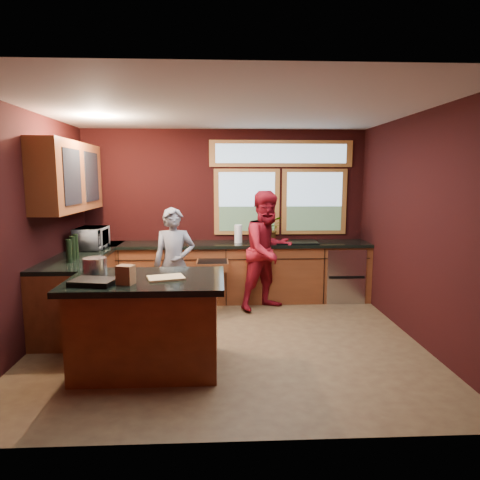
{
  "coord_description": "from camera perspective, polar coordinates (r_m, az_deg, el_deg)",
  "views": [
    {
      "loc": [
        -0.09,
        -4.92,
        1.94
      ],
      "look_at": [
        0.16,
        0.4,
        1.16
      ],
      "focal_mm": 32.0,
      "sensor_mm": 36.0,
      "label": 1
    }
  ],
  "objects": [
    {
      "name": "floor",
      "position": [
        5.29,
        -1.62,
        -13.21
      ],
      "size": [
        4.5,
        4.5,
        0.0
      ],
      "primitive_type": "plane",
      "color": "brown",
      "rests_on": "ground"
    },
    {
      "name": "room_shell",
      "position": [
        5.27,
        -8.31,
        6.69
      ],
      "size": [
        4.52,
        4.02,
        2.71
      ],
      "color": "black",
      "rests_on": "ground"
    },
    {
      "name": "back_counter",
      "position": [
        6.79,
        -0.23,
        -4.24
      ],
      "size": [
        4.5,
        0.64,
        0.93
      ],
      "color": "#552814",
      "rests_on": "floor"
    },
    {
      "name": "left_counter",
      "position": [
        6.24,
        -20.1,
        -5.86
      ],
      "size": [
        0.64,
        2.3,
        0.93
      ],
      "color": "#552814",
      "rests_on": "floor"
    },
    {
      "name": "island",
      "position": [
        4.54,
        -12.17,
        -10.69
      ],
      "size": [
        1.55,
        1.05,
        0.95
      ],
      "color": "#552814",
      "rests_on": "floor"
    },
    {
      "name": "person_grey",
      "position": [
        5.91,
        -8.75,
        -3.19
      ],
      "size": [
        0.59,
        0.42,
        1.54
      ],
      "primitive_type": "imported",
      "rotation": [
        0.0,
        0.0,
        0.09
      ],
      "color": "slate",
      "rests_on": "floor"
    },
    {
      "name": "person_red",
      "position": [
        6.3,
        3.73,
        -1.42
      ],
      "size": [
        1.08,
        1.02,
        1.75
      ],
      "primitive_type": "imported",
      "rotation": [
        0.0,
        0.0,
        0.56
      ],
      "color": "maroon",
      "rests_on": "floor"
    },
    {
      "name": "microwave",
      "position": [
        6.45,
        -19.18,
        0.24
      ],
      "size": [
        0.38,
        0.56,
        0.31
      ],
      "primitive_type": "imported",
      "rotation": [
        0.0,
        0.0,
        1.56
      ],
      "color": "#999999",
      "rests_on": "left_counter"
    },
    {
      "name": "potted_plant",
      "position": [
        6.76,
        4.03,
        1.46
      ],
      "size": [
        0.37,
        0.32,
        0.41
      ],
      "primitive_type": "imported",
      "color": "#999999",
      "rests_on": "back_counter"
    },
    {
      "name": "paper_towel",
      "position": [
        6.68,
        -0.23,
        0.84
      ],
      "size": [
        0.12,
        0.12,
        0.28
      ],
      "primitive_type": "cylinder",
      "color": "white",
      "rests_on": "back_counter"
    },
    {
      "name": "cutting_board",
      "position": [
        4.33,
        -9.85,
        -4.98
      ],
      "size": [
        0.41,
        0.34,
        0.02
      ],
      "primitive_type": "cube",
      "rotation": [
        0.0,
        0.0,
        0.29
      ],
      "color": "tan",
      "rests_on": "island"
    },
    {
      "name": "stock_pot",
      "position": [
        4.65,
        -18.78,
        -3.36
      ],
      "size": [
        0.24,
        0.24,
        0.18
      ],
      "primitive_type": "cylinder",
      "color": "#BCBCC1",
      "rests_on": "island"
    },
    {
      "name": "paper_bag",
      "position": [
        4.18,
        -15.0,
        -4.5
      ],
      "size": [
        0.18,
        0.16,
        0.18
      ],
      "primitive_type": "cube",
      "rotation": [
        0.0,
        0.0,
        -0.32
      ],
      "color": "brown",
      "rests_on": "island"
    },
    {
      "name": "black_tray",
      "position": [
        4.26,
        -18.92,
        -5.31
      ],
      "size": [
        0.45,
        0.35,
        0.05
      ],
      "primitive_type": "cube",
      "rotation": [
        0.0,
        0.0,
        -0.2
      ],
      "color": "black",
      "rests_on": "island"
    }
  ]
}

